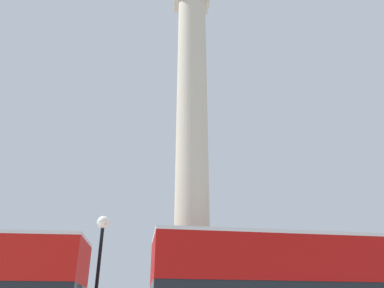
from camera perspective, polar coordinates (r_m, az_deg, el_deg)
The scene contains 2 objects.
monument_column at distance 17.86m, azimuth 0.00°, elevation -11.47°, with size 6.07×6.07×22.14m.
street_lamp at distance 16.00m, azimuth -14.05°, elevation -17.59°, with size 0.51×0.51×5.63m.
Camera 1 is at (-1.26, -17.25, 1.48)m, focal length 35.00 mm.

